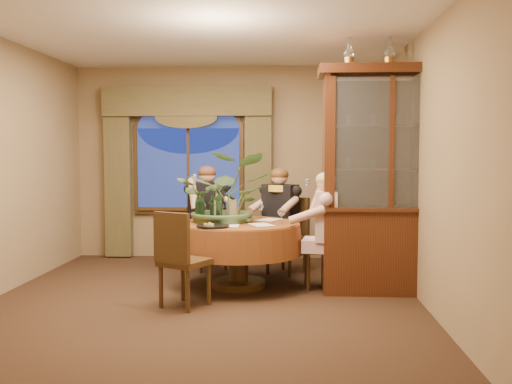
# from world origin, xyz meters

# --- Properties ---
(floor) EXTENTS (5.00, 5.00, 0.00)m
(floor) POSITION_xyz_m (0.00, 0.00, 0.00)
(floor) COLOR black
(floor) RESTS_ON ground
(wall_back) EXTENTS (4.50, 0.00, 4.50)m
(wall_back) POSITION_xyz_m (0.00, 2.50, 1.40)
(wall_back) COLOR olive
(wall_back) RESTS_ON ground
(wall_right) EXTENTS (0.00, 5.00, 5.00)m
(wall_right) POSITION_xyz_m (2.25, 0.00, 1.40)
(wall_right) COLOR olive
(wall_right) RESTS_ON ground
(ceiling) EXTENTS (5.00, 5.00, 0.00)m
(ceiling) POSITION_xyz_m (0.00, 0.00, 2.80)
(ceiling) COLOR white
(ceiling) RESTS_ON wall_back
(window) EXTENTS (1.62, 0.10, 1.32)m
(window) POSITION_xyz_m (-0.60, 2.43, 1.30)
(window) COLOR navy
(window) RESTS_ON wall_back
(arched_transom) EXTENTS (1.60, 0.06, 0.44)m
(arched_transom) POSITION_xyz_m (-0.60, 2.43, 2.08)
(arched_transom) COLOR navy
(arched_transom) RESTS_ON wall_back
(drapery_left) EXTENTS (0.38, 0.14, 2.32)m
(drapery_left) POSITION_xyz_m (-1.63, 2.38, 1.18)
(drapery_left) COLOR #494224
(drapery_left) RESTS_ON floor
(drapery_right) EXTENTS (0.38, 0.14, 2.32)m
(drapery_right) POSITION_xyz_m (0.43, 2.38, 1.18)
(drapery_right) COLOR #494224
(drapery_right) RESTS_ON floor
(swag_valance) EXTENTS (2.45, 0.16, 0.42)m
(swag_valance) POSITION_xyz_m (-0.60, 2.35, 2.28)
(swag_valance) COLOR #494224
(swag_valance) RESTS_ON wall_back
(dining_table) EXTENTS (1.84, 1.84, 0.75)m
(dining_table) POSITION_xyz_m (0.30, 0.62, 0.38)
(dining_table) COLOR maroon
(dining_table) RESTS_ON floor
(china_cabinet) EXTENTS (1.53, 0.60, 2.48)m
(china_cabinet) POSITION_xyz_m (1.96, 0.51, 1.24)
(china_cabinet) COLOR #35170B
(china_cabinet) RESTS_ON floor
(oil_lamp_left) EXTENTS (0.11, 0.11, 0.34)m
(oil_lamp_left) POSITION_xyz_m (1.53, 0.51, 2.65)
(oil_lamp_left) COLOR #A5722D
(oil_lamp_left) RESTS_ON china_cabinet
(oil_lamp_center) EXTENTS (0.11, 0.11, 0.34)m
(oil_lamp_center) POSITION_xyz_m (1.96, 0.51, 2.65)
(oil_lamp_center) COLOR #A5722D
(oil_lamp_center) RESTS_ON china_cabinet
(oil_lamp_right) EXTENTS (0.11, 0.11, 0.34)m
(oil_lamp_right) POSITION_xyz_m (2.39, 0.51, 2.65)
(oil_lamp_right) COLOR #A5722D
(oil_lamp_right) RESTS_ON china_cabinet
(chair_right) EXTENTS (0.43, 0.43, 0.96)m
(chair_right) POSITION_xyz_m (1.26, 0.65, 0.48)
(chair_right) COLOR black
(chair_right) RESTS_ON floor
(chair_back_right) EXTENTS (0.58, 0.58, 0.96)m
(chair_back_right) POSITION_xyz_m (0.84, 1.41, 0.48)
(chair_back_right) COLOR black
(chair_back_right) RESTS_ON floor
(chair_back) EXTENTS (0.56, 0.56, 0.96)m
(chair_back) POSITION_xyz_m (-0.18, 1.59, 0.48)
(chair_back) COLOR black
(chair_back) RESTS_ON floor
(chair_front_left) EXTENTS (0.57, 0.57, 0.96)m
(chair_front_left) POSITION_xyz_m (-0.16, -0.24, 0.48)
(chair_front_left) COLOR black
(chair_front_left) RESTS_ON floor
(person_pink) EXTENTS (0.50, 0.53, 1.34)m
(person_pink) POSITION_xyz_m (1.31, 0.48, 0.67)
(person_pink) COLOR #C9A2A4
(person_pink) RESTS_ON floor
(person_back) EXTENTS (0.65, 0.64, 1.38)m
(person_back) POSITION_xyz_m (-0.19, 1.49, 0.69)
(person_back) COLOR black
(person_back) RESTS_ON floor
(person_scarf) EXTENTS (0.64, 0.62, 1.36)m
(person_scarf) POSITION_xyz_m (0.76, 1.46, 0.68)
(person_scarf) COLOR black
(person_scarf) RESTS_ON floor
(stoneware_vase) EXTENTS (0.13, 0.13, 0.25)m
(stoneware_vase) POSITION_xyz_m (0.22, 0.74, 0.88)
(stoneware_vase) COLOR #927959
(stoneware_vase) RESTS_ON dining_table
(centerpiece_plant) EXTENTS (1.09, 1.21, 0.94)m
(centerpiece_plant) POSITION_xyz_m (0.15, 0.71, 1.42)
(centerpiece_plant) COLOR #3F5B34
(centerpiece_plant) RESTS_ON dining_table
(olive_bowl) EXTENTS (0.17, 0.17, 0.05)m
(olive_bowl) POSITION_xyz_m (0.39, 0.59, 0.78)
(olive_bowl) COLOR #41552B
(olive_bowl) RESTS_ON dining_table
(cheese_platter) EXTENTS (0.36, 0.36, 0.02)m
(cheese_platter) POSITION_xyz_m (0.07, 0.18, 0.76)
(cheese_platter) COLOR black
(cheese_platter) RESTS_ON dining_table
(wine_bottle_0) EXTENTS (0.07, 0.07, 0.33)m
(wine_bottle_0) POSITION_xyz_m (0.09, 0.55, 0.92)
(wine_bottle_0) COLOR black
(wine_bottle_0) RESTS_ON dining_table
(wine_bottle_1) EXTENTS (0.07, 0.07, 0.33)m
(wine_bottle_1) POSITION_xyz_m (-0.11, 0.56, 0.92)
(wine_bottle_1) COLOR black
(wine_bottle_1) RESTS_ON dining_table
(wine_bottle_2) EXTENTS (0.07, 0.07, 0.33)m
(wine_bottle_2) POSITION_xyz_m (0.04, 0.69, 0.92)
(wine_bottle_2) COLOR tan
(wine_bottle_2) RESTS_ON dining_table
(wine_bottle_3) EXTENTS (0.07, 0.07, 0.33)m
(wine_bottle_3) POSITION_xyz_m (-0.01, 0.78, 0.92)
(wine_bottle_3) COLOR black
(wine_bottle_3) RESTS_ON dining_table
(wine_bottle_4) EXTENTS (0.07, 0.07, 0.33)m
(wine_bottle_4) POSITION_xyz_m (-0.15, 0.56, 0.92)
(wine_bottle_4) COLOR black
(wine_bottle_4) RESTS_ON dining_table
(wine_bottle_5) EXTENTS (0.07, 0.07, 0.33)m
(wine_bottle_5) POSITION_xyz_m (-0.15, 0.76, 0.92)
(wine_bottle_5) COLOR tan
(wine_bottle_5) RESTS_ON dining_table
(tasting_paper_0) EXTENTS (0.32, 0.36, 0.00)m
(tasting_paper_0) POSITION_xyz_m (0.57, 0.40, 0.75)
(tasting_paper_0) COLOR white
(tasting_paper_0) RESTS_ON dining_table
(tasting_paper_1) EXTENTS (0.33, 0.36, 0.00)m
(tasting_paper_1) POSITION_xyz_m (0.64, 0.87, 0.75)
(tasting_paper_1) COLOR white
(tasting_paper_1) RESTS_ON dining_table
(tasting_paper_2) EXTENTS (0.22, 0.31, 0.00)m
(tasting_paper_2) POSITION_xyz_m (0.23, 0.32, 0.75)
(tasting_paper_2) COLOR white
(tasting_paper_2) RESTS_ON dining_table
(wine_glass_person_pink) EXTENTS (0.07, 0.07, 0.18)m
(wine_glass_person_pink) POSITION_xyz_m (0.79, 0.55, 0.84)
(wine_glass_person_pink) COLOR silver
(wine_glass_person_pink) RESTS_ON dining_table
(wine_glass_person_back) EXTENTS (0.07, 0.07, 0.18)m
(wine_glass_person_back) POSITION_xyz_m (0.06, 1.05, 0.84)
(wine_glass_person_back) COLOR silver
(wine_glass_person_back) RESTS_ON dining_table
(wine_glass_person_scarf) EXTENTS (0.07, 0.07, 0.18)m
(wine_glass_person_scarf) POSITION_xyz_m (0.54, 1.05, 0.84)
(wine_glass_person_scarf) COLOR silver
(wine_glass_person_scarf) RESTS_ON dining_table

